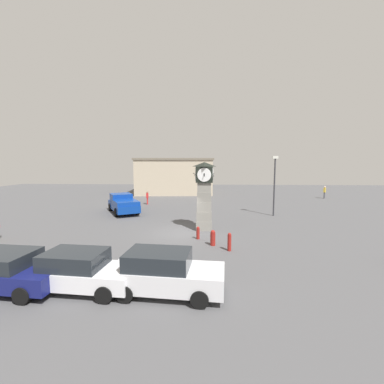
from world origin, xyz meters
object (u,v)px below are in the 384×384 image
object	(u,v)px
car_by_building	(165,272)
pedestrian_near_bench	(325,191)
bollard_far_row	(198,233)
clock_tower	(204,195)
car_navy_sedan	(8,270)
bollard_mid_row	(213,238)
pickup_truck	(123,204)
pedestrian_crossing_lot	(147,197)
street_lamp_far_side	(274,181)
bollard_near_tower	(229,242)
car_near_tower	(80,270)

from	to	relation	value
car_by_building	pedestrian_near_bench	world-z (taller)	pedestrian_near_bench
bollard_far_row	clock_tower	bearing A→B (deg)	81.11
car_by_building	car_navy_sedan	bearing A→B (deg)	179.55
clock_tower	bollard_mid_row	bearing A→B (deg)	-81.85
bollard_mid_row	pedestrian_near_bench	world-z (taller)	pedestrian_near_bench
bollard_far_row	pickup_truck	world-z (taller)	pickup_truck
pedestrian_crossing_lot	street_lamp_far_side	size ratio (longest dim) A/B	0.28
car_by_building	street_lamp_far_side	bearing A→B (deg)	61.80
bollard_near_tower	bollard_mid_row	world-z (taller)	bollard_near_tower
clock_tower	pickup_truck	bearing A→B (deg)	142.50
bollard_mid_row	car_near_tower	xyz separation A→B (m)	(-5.38, -5.75, 0.30)
bollard_far_row	car_near_tower	distance (m)	8.32
car_near_tower	bollard_near_tower	bearing A→B (deg)	37.44
pickup_truck	street_lamp_far_side	distance (m)	14.99
bollard_mid_row	street_lamp_far_side	xyz separation A→B (m)	(6.07, 9.22, 2.83)
bollard_near_tower	pedestrian_near_bench	xyz separation A→B (m)	(15.70, 22.90, 0.49)
bollard_mid_row	bollard_far_row	bearing A→B (deg)	126.19
pedestrian_near_bench	street_lamp_far_side	distance (m)	16.69
pickup_truck	car_near_tower	bearing A→B (deg)	-78.07
clock_tower	pickup_truck	distance (m)	10.44
clock_tower	pedestrian_near_bench	bearing A→B (deg)	46.67
pedestrian_near_bench	bollard_near_tower	bearing A→B (deg)	-124.44
bollard_near_tower	car_by_building	size ratio (longest dim) A/B	0.23
car_near_tower	street_lamp_far_side	world-z (taller)	street_lamp_far_side
clock_tower	pickup_truck	size ratio (longest dim) A/B	0.86
car_navy_sedan	car_by_building	distance (m)	6.21
clock_tower	bollard_near_tower	size ratio (longest dim) A/B	4.82
clock_tower	car_navy_sedan	world-z (taller)	clock_tower
street_lamp_far_side	car_by_building	bearing A→B (deg)	-118.20
bollard_far_row	street_lamp_far_side	bearing A→B (deg)	48.61
bollard_mid_row	car_navy_sedan	bearing A→B (deg)	-144.70
bollard_mid_row	car_near_tower	distance (m)	7.87
pedestrian_near_bench	street_lamp_far_side	bearing A→B (deg)	-129.59
car_by_building	street_lamp_far_side	distance (m)	17.32
bollard_near_tower	pedestrian_crossing_lot	bearing A→B (deg)	116.96
car_by_building	pedestrian_crossing_lot	world-z (taller)	car_by_building
bollard_mid_row	car_by_building	distance (m)	6.24
bollard_near_tower	car_near_tower	bearing A→B (deg)	-142.56
bollard_far_row	car_near_tower	world-z (taller)	car_near_tower
bollard_near_tower	car_by_building	bearing A→B (deg)	-120.69
bollard_near_tower	bollard_far_row	distance (m)	2.88
car_navy_sedan	pedestrian_near_bench	world-z (taller)	pedestrian_near_bench
car_near_tower	pedestrian_near_bench	xyz separation A→B (m)	(21.98, 27.71, 0.24)
clock_tower	bollard_far_row	distance (m)	3.37
pickup_truck	pedestrian_crossing_lot	bearing A→B (deg)	77.03
bollard_near_tower	car_near_tower	world-z (taller)	car_near_tower
clock_tower	pedestrian_crossing_lot	world-z (taller)	clock_tower
bollard_near_tower	pedestrian_crossing_lot	world-z (taller)	pedestrian_crossing_lot
pedestrian_near_bench	clock_tower	bearing A→B (deg)	-133.33
pickup_truck	pedestrian_near_bench	distance (m)	27.98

